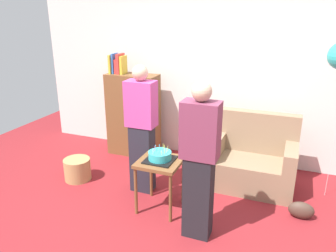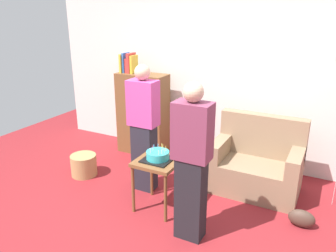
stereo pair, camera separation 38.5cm
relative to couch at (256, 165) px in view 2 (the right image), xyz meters
name	(u,v)px [view 2 (the right image)]	position (x,y,z in m)	size (l,w,h in m)	color
ground_plane	(164,229)	(-0.66, -1.31, -0.34)	(8.00, 8.00, 0.00)	maroon
wall_back	(230,73)	(-0.66, 0.74, 1.01)	(6.00, 0.10, 2.70)	silver
couch	(256,165)	(0.00, 0.00, 0.00)	(1.10, 0.70, 0.96)	#8C7054
bookshelf	(143,113)	(-1.93, 0.35, 0.33)	(0.80, 0.36, 1.60)	brown
side_table	(158,168)	(-0.91, -0.97, 0.18)	(0.48, 0.48, 0.62)	brown
birthday_cake	(158,156)	(-0.91, -0.97, 0.33)	(0.32, 0.32, 0.17)	black
person_blowing_candles	(144,129)	(-1.29, -0.65, 0.49)	(0.36, 0.22, 1.63)	#23232D
person_holding_cake	(192,163)	(-0.36, -1.28, 0.49)	(0.36, 0.22, 1.63)	black
wicker_basket	(84,165)	(-2.25, -0.74, -0.19)	(0.36, 0.36, 0.30)	#A88451
handbag	(302,218)	(0.65, -0.58, -0.24)	(0.28, 0.14, 0.20)	#473328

